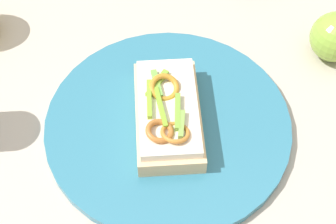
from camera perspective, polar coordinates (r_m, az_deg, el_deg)
The scene contains 4 objects.
ground_plane at distance 0.66m, azimuth 0.00°, elevation -1.65°, with size 2.00×2.00×0.00m, color #B7AD9E.
plate at distance 0.66m, azimuth 0.00°, elevation -1.34°, with size 0.32×0.32×0.01m, color teal.
sandwich at distance 0.63m, azimuth -0.02°, elevation -0.09°, with size 0.10×0.17×0.05m.
apple_0 at distance 0.75m, azimuth 18.28°, elevation 8.02°, with size 0.07×0.07×0.07m, color #84AE3B.
Camera 1 is at (0.07, 0.36, 0.55)m, focal length 54.28 mm.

